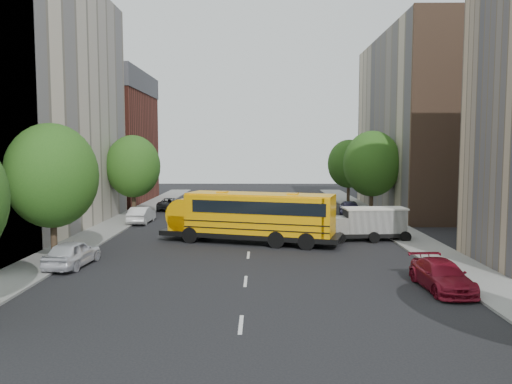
{
  "coord_description": "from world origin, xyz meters",
  "views": [
    {
      "loc": [
        0.7,
        -31.87,
        6.48
      ],
      "look_at": [
        0.44,
        2.0,
        3.52
      ],
      "focal_mm": 35.0,
      "sensor_mm": 36.0,
      "label": 1
    }
  ],
  "objects_px": {
    "street_tree_1": "(52,176)",
    "school_bus": "(248,214)",
    "parked_car_3": "(442,275)",
    "parked_car_0": "(72,253)",
    "street_tree_5": "(349,164)",
    "safari_truck": "(368,223)",
    "street_tree_2": "(133,166)",
    "parked_car_4": "(350,209)",
    "street_tree_4": "(372,164)",
    "parked_car_1": "(142,215)",
    "parked_car_2": "(170,204)"
  },
  "relations": [
    {
      "from": "street_tree_1",
      "to": "school_bus",
      "type": "relative_size",
      "value": 0.62
    },
    {
      "from": "parked_car_3",
      "to": "parked_car_0",
      "type": "bearing_deg",
      "value": 164.07
    },
    {
      "from": "street_tree_5",
      "to": "parked_car_3",
      "type": "bearing_deg",
      "value": -93.15
    },
    {
      "from": "safari_truck",
      "to": "street_tree_2",
      "type": "bearing_deg",
      "value": 145.91
    },
    {
      "from": "parked_car_4",
      "to": "street_tree_1",
      "type": "bearing_deg",
      "value": -133.17
    },
    {
      "from": "street_tree_4",
      "to": "street_tree_1",
      "type": "bearing_deg",
      "value": -140.71
    },
    {
      "from": "parked_car_1",
      "to": "parked_car_4",
      "type": "relative_size",
      "value": 0.99
    },
    {
      "from": "school_bus",
      "to": "parked_car_1",
      "type": "bearing_deg",
      "value": 152.96
    },
    {
      "from": "street_tree_4",
      "to": "parked_car_4",
      "type": "distance_m",
      "value": 4.85
    },
    {
      "from": "street_tree_4",
      "to": "parked_car_2",
      "type": "height_order",
      "value": "street_tree_4"
    },
    {
      "from": "street_tree_4",
      "to": "street_tree_5",
      "type": "bearing_deg",
      "value": 90.0
    },
    {
      "from": "parked_car_3",
      "to": "parked_car_4",
      "type": "relative_size",
      "value": 1.03
    },
    {
      "from": "safari_truck",
      "to": "parked_car_1",
      "type": "height_order",
      "value": "safari_truck"
    },
    {
      "from": "safari_truck",
      "to": "parked_car_1",
      "type": "relative_size",
      "value": 1.27
    },
    {
      "from": "parked_car_0",
      "to": "parked_car_1",
      "type": "relative_size",
      "value": 0.99
    },
    {
      "from": "street_tree_1",
      "to": "parked_car_4",
      "type": "height_order",
      "value": "street_tree_1"
    },
    {
      "from": "street_tree_1",
      "to": "parked_car_4",
      "type": "xyz_separation_m",
      "value": [
        20.33,
        19.46,
        -4.19
      ]
    },
    {
      "from": "parked_car_1",
      "to": "street_tree_1",
      "type": "bearing_deg",
      "value": 85.85
    },
    {
      "from": "parked_car_1",
      "to": "parked_car_2",
      "type": "height_order",
      "value": "parked_car_1"
    },
    {
      "from": "parked_car_4",
      "to": "street_tree_4",
      "type": "bearing_deg",
      "value": -37.97
    },
    {
      "from": "street_tree_2",
      "to": "parked_car_1",
      "type": "height_order",
      "value": "street_tree_2"
    },
    {
      "from": "school_bus",
      "to": "parked_car_4",
      "type": "height_order",
      "value": "school_bus"
    },
    {
      "from": "street_tree_5",
      "to": "parked_car_1",
      "type": "bearing_deg",
      "value": -144.02
    },
    {
      "from": "street_tree_4",
      "to": "school_bus",
      "type": "xyz_separation_m",
      "value": [
        -11.09,
        -11.96,
        -3.11
      ]
    },
    {
      "from": "safari_truck",
      "to": "parked_car_3",
      "type": "bearing_deg",
      "value": -91.26
    },
    {
      "from": "street_tree_5",
      "to": "parked_car_1",
      "type": "height_order",
      "value": "street_tree_5"
    },
    {
      "from": "parked_car_1",
      "to": "parked_car_3",
      "type": "bearing_deg",
      "value": 133.6
    },
    {
      "from": "parked_car_4",
      "to": "street_tree_5",
      "type": "bearing_deg",
      "value": 84.07
    },
    {
      "from": "street_tree_1",
      "to": "school_bus",
      "type": "bearing_deg",
      "value": 28.95
    },
    {
      "from": "parked_car_0",
      "to": "street_tree_2",
      "type": "bearing_deg",
      "value": -80.57
    },
    {
      "from": "parked_car_0",
      "to": "parked_car_4",
      "type": "distance_m",
      "value": 27.87
    },
    {
      "from": "parked_car_4",
      "to": "safari_truck",
      "type": "bearing_deg",
      "value": -91.38
    },
    {
      "from": "parked_car_1",
      "to": "school_bus",
      "type": "bearing_deg",
      "value": 137.71
    },
    {
      "from": "parked_car_0",
      "to": "parked_car_1",
      "type": "distance_m",
      "value": 16.04
    },
    {
      "from": "street_tree_2",
      "to": "parked_car_1",
      "type": "relative_size",
      "value": 1.75
    },
    {
      "from": "street_tree_5",
      "to": "parked_car_1",
      "type": "xyz_separation_m",
      "value": [
        -20.6,
        -14.95,
        -3.98
      ]
    },
    {
      "from": "street_tree_4",
      "to": "parked_car_1",
      "type": "xyz_separation_m",
      "value": [
        -20.6,
        -2.95,
        -4.35
      ]
    },
    {
      "from": "parked_car_2",
      "to": "parked_car_3",
      "type": "bearing_deg",
      "value": 121.72
    },
    {
      "from": "street_tree_5",
      "to": "parked_car_2",
      "type": "distance_m",
      "value": 20.95
    },
    {
      "from": "street_tree_5",
      "to": "parked_car_3",
      "type": "distance_m",
      "value": 35.64
    },
    {
      "from": "street_tree_4",
      "to": "parked_car_1",
      "type": "distance_m",
      "value": 21.26
    },
    {
      "from": "school_bus",
      "to": "parked_car_3",
      "type": "xyz_separation_m",
      "value": [
        9.14,
        -11.39,
        -1.3
      ]
    },
    {
      "from": "parked_car_0",
      "to": "street_tree_1",
      "type": "bearing_deg",
      "value": -30.27
    },
    {
      "from": "street_tree_1",
      "to": "parked_car_1",
      "type": "xyz_separation_m",
      "value": [
        1.4,
        15.05,
        -4.23
      ]
    },
    {
      "from": "parked_car_2",
      "to": "safari_truck",
      "type": "bearing_deg",
      "value": 135.28
    },
    {
      "from": "school_bus",
      "to": "parked_car_4",
      "type": "relative_size",
      "value": 2.86
    },
    {
      "from": "parked_car_2",
      "to": "parked_car_4",
      "type": "xyz_separation_m",
      "value": [
        18.13,
        -5.04,
        0.11
      ]
    },
    {
      "from": "school_bus",
      "to": "parked_car_1",
      "type": "height_order",
      "value": "school_bus"
    },
    {
      "from": "street_tree_1",
      "to": "parked_car_0",
      "type": "xyz_separation_m",
      "value": [
        1.4,
        -1.0,
        -4.21
      ]
    },
    {
      "from": "safari_truck",
      "to": "parked_car_1",
      "type": "xyz_separation_m",
      "value": [
        -17.95,
        8.04,
        -0.5
      ]
    }
  ]
}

